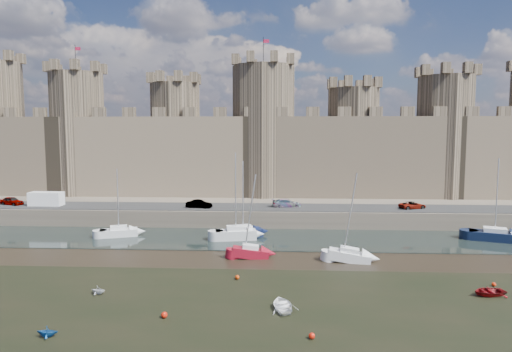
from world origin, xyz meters
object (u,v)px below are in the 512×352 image
object	(u,v)px
sailboat_0	(119,232)
car_2	(286,203)
sailboat_4	(250,252)
car_0	(12,201)
sailboat_1	(243,232)
sailboat_3	(495,235)
car_3	(412,205)
van	(46,199)
sailboat_2	(236,233)
car_1	(199,204)
sailboat_5	(349,255)
dinghy_1	(48,332)

from	to	relation	value
sailboat_0	car_2	bearing A→B (deg)	4.69
sailboat_4	car_0	bearing A→B (deg)	148.58
sailboat_1	sailboat_3	bearing A→B (deg)	-23.98
car_3	sailboat_3	xyz separation A→B (m)	(7.80, -9.24, -2.25)
car_2	van	bearing A→B (deg)	83.00
car_0	car_3	size ratio (longest dim) A/B	0.97
car_2	sailboat_2	xyz separation A→B (m)	(-6.69, -10.89, -2.26)
sailboat_4	sailboat_0	bearing A→B (deg)	148.07
car_1	sailboat_3	world-z (taller)	sailboat_3
sailboat_3	car_2	bearing A→B (deg)	179.95
car_1	sailboat_3	size ratio (longest dim) A/B	0.36
sailboat_2	sailboat_5	bearing A→B (deg)	-44.80
car_2	sailboat_1	world-z (taller)	sailboat_1
car_0	dinghy_1	bearing A→B (deg)	-126.67
sailboat_0	dinghy_1	size ratio (longest dim) A/B	6.52
sailboat_5	sailboat_0	bearing A→B (deg)	168.76
sailboat_0	sailboat_4	bearing A→B (deg)	-45.82
car_2	car_0	bearing A→B (deg)	82.11
car_3	car_0	bearing A→B (deg)	70.20
car_3	sailboat_4	world-z (taller)	sailboat_4
car_1	car_2	distance (m)	13.21
sailboat_3	dinghy_1	distance (m)	52.48
sailboat_0	sailboat_4	size ratio (longest dim) A/B	0.96
car_2	sailboat_4	size ratio (longest dim) A/B	0.46
car_3	dinghy_1	world-z (taller)	car_3
car_0	sailboat_0	size ratio (longest dim) A/B	0.43
car_0	van	world-z (taller)	van
car_1	car_2	xyz separation A→B (m)	(13.12, 1.61, -0.00)
car_2	sailboat_3	size ratio (longest dim) A/B	0.41
car_2	sailboat_1	size ratio (longest dim) A/B	0.43
van	car_0	bearing A→B (deg)	175.60
sailboat_2	sailboat_0	bearing A→B (deg)	166.39
car_1	car_2	world-z (taller)	car_1
dinghy_1	sailboat_3	bearing A→B (deg)	-67.68
sailboat_0	sailboat_3	xyz separation A→B (m)	(48.89, 0.17, 0.08)
car_3	sailboat_3	distance (m)	12.30
car_2	sailboat_5	distance (m)	21.12
car_3	sailboat_2	world-z (taller)	sailboat_2
sailboat_2	car_1	bearing A→B (deg)	114.27
car_2	sailboat_3	bearing A→B (deg)	-118.70
van	car_1	bearing A→B (deg)	-0.99
sailboat_1	car_1	bearing A→B (deg)	108.79
sailboat_1	sailboat_3	size ratio (longest dim) A/B	0.96
sailboat_0	dinghy_1	xyz separation A→B (m)	(5.48, -29.31, -0.36)
van	sailboat_4	world-z (taller)	sailboat_4
sailboat_3	dinghy_1	world-z (taller)	sailboat_3
van	sailboat_5	xyz separation A→B (m)	(43.51, -19.10, -2.89)
sailboat_2	sailboat_4	distance (m)	8.49
sailboat_5	dinghy_1	distance (m)	30.43
car_2	sailboat_4	world-z (taller)	sailboat_4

